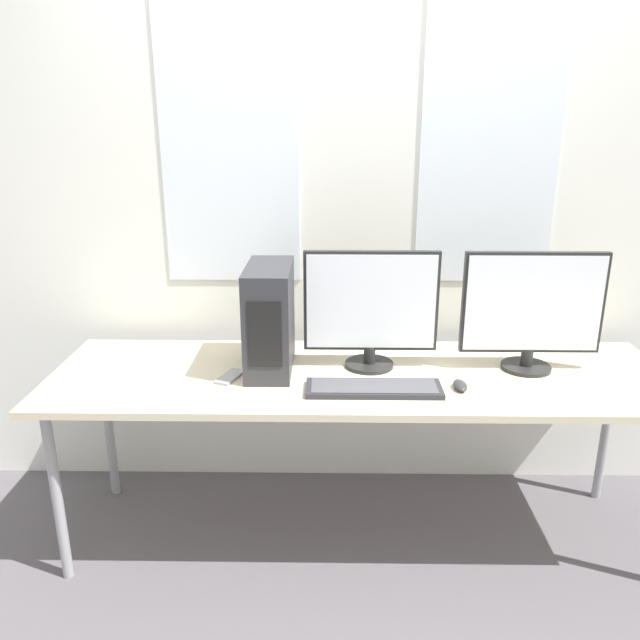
{
  "coord_description": "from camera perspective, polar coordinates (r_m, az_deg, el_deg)",
  "views": [
    {
      "loc": [
        -0.12,
        -1.9,
        1.7
      ],
      "look_at": [
        -0.16,
        0.36,
        0.96
      ],
      "focal_mm": 35.0,
      "sensor_mm": 36.0,
      "label": 1
    }
  ],
  "objects": [
    {
      "name": "ground_plane",
      "position": [
        2.55,
        3.77,
        -23.69
      ],
      "size": [
        14.0,
        14.0,
        0.0
      ],
      "primitive_type": "plane",
      "color": "#565156"
    },
    {
      "name": "monitor_right_near",
      "position": [
        2.55,
        18.84,
        0.94
      ],
      "size": [
        0.55,
        0.2,
        0.48
      ],
      "color": "black",
      "rests_on": "desk"
    },
    {
      "name": "wall_back",
      "position": [
        2.78,
        3.5,
        10.88
      ],
      "size": [
        8.0,
        0.07,
        2.7
      ],
      "color": "silver",
      "rests_on": "ground_plane"
    },
    {
      "name": "pc_tower",
      "position": [
        2.45,
        -4.62,
        0.17
      ],
      "size": [
        0.17,
        0.39,
        0.42
      ],
      "color": "#2D2D33",
      "rests_on": "desk"
    },
    {
      "name": "desk",
      "position": [
        2.48,
        3.7,
        -5.82
      ],
      "size": [
        2.43,
        0.73,
        0.74
      ],
      "color": "beige",
      "rests_on": "ground_plane"
    },
    {
      "name": "keyboard",
      "position": [
        2.31,
        4.94,
        -6.24
      ],
      "size": [
        0.5,
        0.15,
        0.02
      ],
      "color": "#28282D",
      "rests_on": "desk"
    },
    {
      "name": "cell_phone",
      "position": [
        2.44,
        -8.23,
        -5.16
      ],
      "size": [
        0.11,
        0.16,
        0.01
      ],
      "rotation": [
        0.0,
        0.0,
        -0.35
      ],
      "color": "#99999E",
      "rests_on": "desk"
    },
    {
      "name": "mouse",
      "position": [
        2.37,
        12.69,
        -5.85
      ],
      "size": [
        0.05,
        0.1,
        0.03
      ],
      "color": "#2D2D2D",
      "rests_on": "desk"
    },
    {
      "name": "monitor_main",
      "position": [
        2.45,
        4.66,
        1.13
      ],
      "size": [
        0.53,
        0.2,
        0.47
      ],
      "color": "black",
      "rests_on": "desk"
    }
  ]
}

